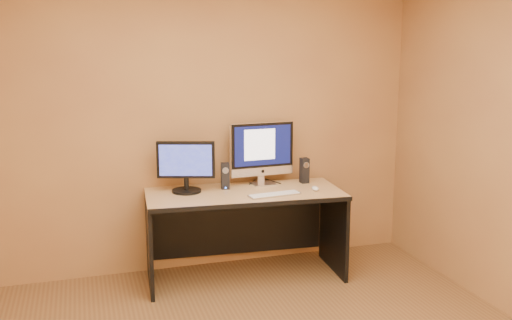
% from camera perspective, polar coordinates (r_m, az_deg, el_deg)
% --- Properties ---
extents(walls, '(4.00, 4.00, 2.60)m').
position_cam_1_polar(walls, '(3.06, 1.11, -1.02)').
color(walls, '#A27641').
rests_on(walls, ground).
extents(desk, '(1.68, 0.83, 0.75)m').
position_cam_1_polar(desk, '(4.88, -1.12, -7.51)').
color(desk, tan).
rests_on(desk, ground).
extents(imac, '(0.59, 0.25, 0.56)m').
position_cam_1_polar(imac, '(4.98, 0.72, 0.70)').
color(imac, silver).
rests_on(imac, desk).
extents(second_monitor, '(0.54, 0.38, 0.43)m').
position_cam_1_polar(second_monitor, '(4.76, -7.01, -0.70)').
color(second_monitor, black).
rests_on(second_monitor, desk).
extents(speaker_left, '(0.08, 0.08, 0.22)m').
position_cam_1_polar(speaker_left, '(4.86, -3.10, -1.61)').
color(speaker_left, black).
rests_on(speaker_left, desk).
extents(speaker_right, '(0.07, 0.08, 0.22)m').
position_cam_1_polar(speaker_right, '(5.09, 4.86, -1.05)').
color(speaker_right, black).
rests_on(speaker_right, desk).
extents(keyboard, '(0.45, 0.17, 0.02)m').
position_cam_1_polar(keyboard, '(4.66, 1.87, -3.47)').
color(keyboard, silver).
rests_on(keyboard, desk).
extents(mouse, '(0.08, 0.11, 0.04)m').
position_cam_1_polar(mouse, '(4.85, 5.95, -2.83)').
color(mouse, white).
rests_on(mouse, desk).
extents(cable_a, '(0.08, 0.21, 0.01)m').
position_cam_1_polar(cable_a, '(5.13, 1.71, -2.14)').
color(cable_a, black).
rests_on(cable_a, desk).
extents(cable_b, '(0.11, 0.16, 0.01)m').
position_cam_1_polar(cable_b, '(5.10, -0.37, -2.22)').
color(cable_b, black).
rests_on(cable_b, desk).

